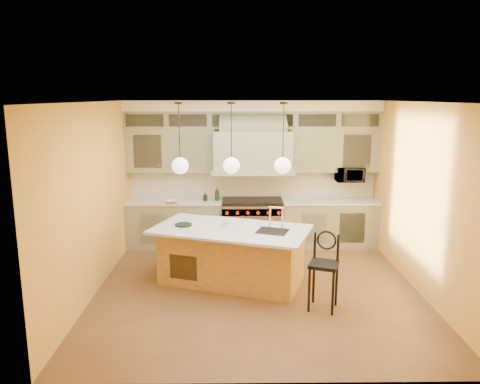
{
  "coord_description": "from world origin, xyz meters",
  "views": [
    {
      "loc": [
        -0.35,
        -6.94,
        2.98
      ],
      "look_at": [
        -0.26,
        0.7,
        1.41
      ],
      "focal_mm": 35.0,
      "sensor_mm": 36.0,
      "label": 1
    }
  ],
  "objects_px": {
    "range": "(252,223)",
    "counter_stool": "(324,266)",
    "kitchen_island": "(232,254)",
    "microwave": "(350,174)"
  },
  "relations": [
    {
      "from": "kitchen_island",
      "to": "counter_stool",
      "type": "bearing_deg",
      "value": -17.44
    },
    {
      "from": "kitchen_island",
      "to": "microwave",
      "type": "bearing_deg",
      "value": 59.48
    },
    {
      "from": "range",
      "to": "counter_stool",
      "type": "distance_m",
      "value": 2.99
    },
    {
      "from": "kitchen_island",
      "to": "counter_stool",
      "type": "distance_m",
      "value": 1.64
    },
    {
      "from": "range",
      "to": "kitchen_island",
      "type": "relative_size",
      "value": 0.44
    },
    {
      "from": "kitchen_island",
      "to": "counter_stool",
      "type": "xyz_separation_m",
      "value": [
        1.31,
        -0.98,
        0.16
      ]
    },
    {
      "from": "microwave",
      "to": "range",
      "type": "bearing_deg",
      "value": -176.88
    },
    {
      "from": "range",
      "to": "counter_stool",
      "type": "height_order",
      "value": "counter_stool"
    },
    {
      "from": "range",
      "to": "kitchen_island",
      "type": "height_order",
      "value": "kitchen_island"
    },
    {
      "from": "counter_stool",
      "to": "kitchen_island",
      "type": "bearing_deg",
      "value": 163.6
    }
  ]
}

